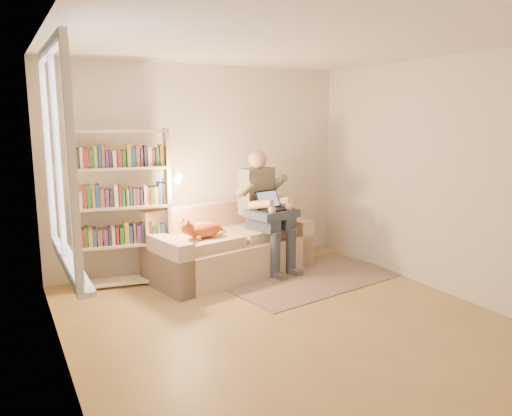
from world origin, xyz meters
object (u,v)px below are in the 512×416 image
person (264,204)px  bookshelf (123,200)px  cat (201,230)px  sofa (229,249)px  laptop (274,204)px

person → bookshelf: bearing=161.1°
bookshelf → person: bearing=1.8°
cat → sofa: bearing=14.8°
person → sofa: bearing=160.9°
laptop → bookshelf: bookshelf is taller
cat → bookshelf: bearing=142.6°
person → cat: (-0.93, -0.17, -0.20)m
person → laptop: 0.15m
sofa → laptop: 0.80m
laptop → bookshelf: size_ratio=0.22×
person → cat: 0.96m
person → bookshelf: size_ratio=0.84×
sofa → bookshelf: bookshelf is taller
sofa → person: (0.47, -0.06, 0.54)m
person → bookshelf: bookshelf is taller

